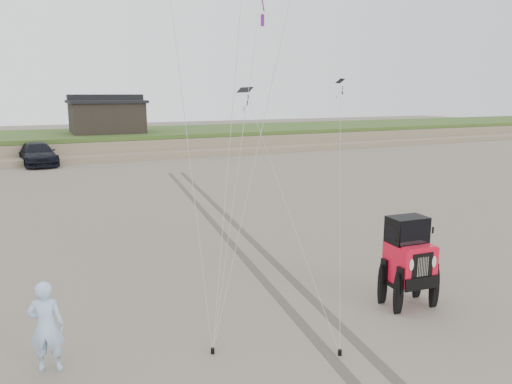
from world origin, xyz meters
The scene contains 9 objects.
ground centered at (0.00, 0.00, 0.00)m, with size 160.00×160.00×0.00m, color #6B6054.
dune_ridge centered at (0.00, 37.50, 0.82)m, with size 160.00×14.25×1.73m.
cabin centered at (2.00, 37.00, 3.24)m, with size 6.40×5.40×3.35m.
truck_c centered at (-4.01, 30.70, 0.81)m, with size 2.28×5.62×1.63m, color black.
jeep centered at (3.42, -0.01, 0.90)m, with size 2.09×4.84×1.80m, color red, non-canonical shape.
man centered at (-4.87, 0.63, 0.90)m, with size 0.66×0.43×1.80m, color #91A7E0.
stake_main centered at (-1.82, -0.14, 0.06)m, with size 0.08×0.08×0.12m, color black.
stake_aux centered at (0.50, -1.31, 0.06)m, with size 0.08×0.08×0.12m, color black.
tire_tracks centered at (2.00, 8.00, 0.00)m, with size 5.22×29.74×0.01m.
Camera 1 is at (-5.00, -8.99, 5.26)m, focal length 35.00 mm.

